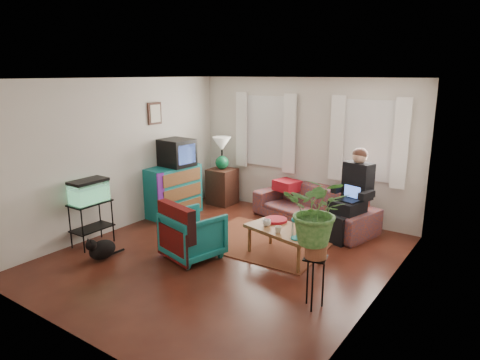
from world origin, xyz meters
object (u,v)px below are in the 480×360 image
Objects in this scene: sofa at (313,200)px; plant_stand at (314,282)px; side_table at (222,186)px; dresser at (173,191)px; armchair at (193,232)px; aquarium_stand at (92,224)px; coffee_table at (283,243)px.

sofa is 3.61× the size of plant_stand.
dresser is (-0.34, -1.12, 0.11)m from side_table.
sofa is at bearing -95.85° from armchair.
dresser is 1.85m from aquarium_stand.
aquarium_stand is (-0.01, -1.85, -0.12)m from dresser.
plant_stand is at bearing -173.56° from armchair.
side_table is 0.67× the size of coffee_table.
plant_stand is at bearing -49.59° from sofa.
side_table is 2.71m from armchair.
side_table is at bearing 141.48° from plant_stand.
dresser reaches higher than plant_stand.
coffee_table is at bearing -133.05° from armchair.
plant_stand is (3.70, -1.56, -0.16)m from dresser.
armchair is 1.22× the size of plant_stand.
aquarium_stand is at bearing 33.39° from armchair.
armchair is at bearing -33.92° from dresser.
side_table reaches higher than plant_stand.
coffee_table is (1.12, 0.73, -0.16)m from armchair.
sofa reaches higher than aquarium_stand.
coffee_table is at bearing 25.16° from aquarium_stand.
dresser is (-2.45, -1.05, 0.03)m from sofa.
side_table is at bearing -167.16° from sofa.
dresser is 0.95× the size of coffee_table.
sofa reaches higher than side_table.
armchair is 1.35m from coffee_table.
plant_stand is at bearing 4.34° from aquarium_stand.
coffee_table is (2.75, 1.29, -0.12)m from aquarium_stand.
dresser reaches higher than side_table.
sofa is at bearing 49.48° from aquarium_stand.
sofa is at bearing 115.61° from plant_stand.
armchair is 0.69× the size of coffee_table.
side_table is 2.92m from coffee_table.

